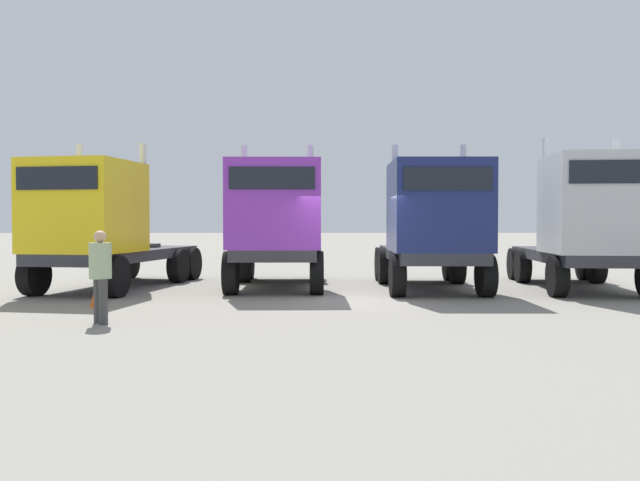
# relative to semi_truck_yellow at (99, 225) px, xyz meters

# --- Properties ---
(ground) EXTENTS (200.00, 200.00, 0.00)m
(ground) POSITION_rel_semi_truck_yellow_xyz_m (6.65, -1.70, -1.80)
(ground) COLOR gray
(semi_truck_yellow) EXTENTS (3.64, 6.68, 4.03)m
(semi_truck_yellow) POSITION_rel_semi_truck_yellow_xyz_m (0.00, 0.00, 0.00)
(semi_truck_yellow) COLOR #333338
(semi_truck_yellow) RESTS_ON ground
(semi_truck_purple) EXTENTS (2.56, 5.86, 4.06)m
(semi_truck_purple) POSITION_rel_semi_truck_yellow_xyz_m (4.73, 0.34, 0.05)
(semi_truck_purple) COLOR #333338
(semi_truck_purple) RESTS_ON ground
(semi_truck_navy) EXTENTS (2.67, 5.84, 4.01)m
(semi_truck_navy) POSITION_rel_semi_truck_yellow_xyz_m (8.96, -0.27, 0.02)
(semi_truck_navy) COLOR #333338
(semi_truck_navy) RESTS_ON ground
(semi_truck_silver) EXTENTS (3.18, 6.43, 4.17)m
(semi_truck_silver) POSITION_rel_semi_truck_yellow_xyz_m (13.02, -0.45, 0.06)
(semi_truck_silver) COLOR #333338
(semi_truck_silver) RESTS_ON ground
(visitor_with_camera) EXTENTS (0.56, 0.56, 1.71)m
(visitor_with_camera) POSITION_rel_semi_truck_yellow_xyz_m (1.83, -5.48, -0.81)
(visitor_with_camera) COLOR #3D3D3D
(visitor_with_camera) RESTS_ON ground
(traffic_cone_mid) EXTENTS (0.36, 0.36, 0.68)m
(traffic_cone_mid) POSITION_rel_semi_truck_yellow_xyz_m (1.02, -3.16, -1.46)
(traffic_cone_mid) COLOR #F2590C
(traffic_cone_mid) RESTS_ON ground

